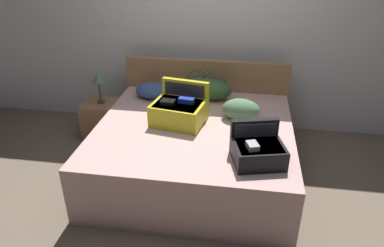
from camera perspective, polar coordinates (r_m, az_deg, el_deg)
name	(u,v)px	position (r m, az deg, el deg)	size (l,w,h in m)	color
ground_plane	(188,198)	(3.53, -0.67, -11.68)	(12.00, 12.00, 0.00)	#6B5B4C
back_wall	(210,23)	(4.47, 2.86, 15.49)	(8.00, 0.10, 2.60)	silver
bed	(194,151)	(3.69, 0.33, -4.33)	(1.91, 1.83, 0.57)	#BC9993
headboard	(206,97)	(4.44, 2.19, 4.15)	(1.95, 0.08, 0.94)	olive
hard_case_large	(179,110)	(3.57, -2.02, 2.15)	(0.56, 0.51, 0.38)	gold
hard_case_medium	(258,150)	(3.01, 10.33, -4.14)	(0.48, 0.45, 0.31)	black
duffel_bag	(206,88)	(4.10, 2.28, 5.58)	(0.62, 0.39, 0.34)	#2D4C2D
pillow_near_headboard	(241,110)	(3.66, 7.73, 2.19)	(0.38, 0.25, 0.22)	#4C724C
pillow_center_head	(154,91)	(4.16, -6.08, 5.16)	(0.42, 0.29, 0.17)	navy
nightstand	(103,119)	(4.59, -13.80, 0.72)	(0.44, 0.40, 0.44)	olive
table_lamp	(98,79)	(4.39, -14.56, 6.77)	(0.14, 0.14, 0.38)	#3F3833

